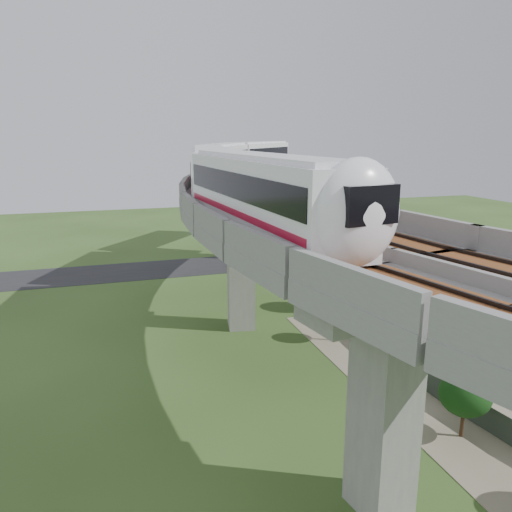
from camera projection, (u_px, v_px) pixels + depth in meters
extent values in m
plane|color=#334B1E|center=(273.00, 389.00, 29.96)|extent=(160.00, 160.00, 0.00)
cube|color=gray|center=(488.00, 372.00, 32.15)|extent=(18.00, 26.00, 0.04)
cube|color=#232326|center=(188.00, 267.00, 57.79)|extent=(60.00, 8.00, 0.03)
cube|color=#99968E|center=(258.00, 225.00, 61.10)|extent=(2.86, 2.93, 8.40)
cube|color=#99968E|center=(258.00, 185.00, 59.97)|extent=(7.21, 5.74, 1.20)
cube|color=#99968E|center=(241.00, 276.00, 38.90)|extent=(2.35, 2.51, 8.40)
cube|color=#99968E|center=(240.00, 215.00, 37.77)|extent=(7.31, 3.58, 1.20)
cube|color=#99968E|center=(384.00, 414.00, 19.56)|extent=(2.35, 2.51, 8.40)
cube|color=#99968E|center=(392.00, 298.00, 18.43)|extent=(7.31, 3.58, 1.20)
cube|color=gray|center=(247.00, 181.00, 54.01)|extent=(16.42, 20.91, 0.80)
cube|color=gray|center=(209.00, 173.00, 54.45)|extent=(8.66, 17.08, 1.00)
cube|color=gray|center=(287.00, 174.00, 53.15)|extent=(8.66, 17.08, 1.00)
cube|color=brown|center=(227.00, 177.00, 54.23)|extent=(10.68, 18.08, 0.12)
cube|color=black|center=(227.00, 176.00, 54.21)|extent=(9.69, 17.59, 0.12)
cube|color=brown|center=(267.00, 177.00, 53.57)|extent=(10.68, 18.08, 0.12)
cube|color=black|center=(267.00, 176.00, 53.54)|extent=(9.69, 17.59, 0.12)
cube|color=gray|center=(242.00, 204.00, 36.27)|extent=(11.77, 20.03, 0.80)
cube|color=gray|center=(182.00, 193.00, 35.44)|extent=(3.22, 18.71, 1.00)
cube|color=gray|center=(300.00, 191.00, 36.68)|extent=(3.22, 18.71, 1.00)
cube|color=brown|center=(212.00, 198.00, 35.84)|extent=(5.44, 19.05, 0.12)
cube|color=black|center=(212.00, 197.00, 35.82)|extent=(4.35, 18.88, 0.12)
cube|color=brown|center=(272.00, 197.00, 36.48)|extent=(5.44, 19.05, 0.12)
cube|color=black|center=(272.00, 195.00, 36.45)|extent=(4.35, 18.88, 0.12)
cube|color=gray|center=(370.00, 264.00, 19.33)|extent=(11.77, 20.03, 0.80)
cube|color=gray|center=(272.00, 253.00, 17.29)|extent=(3.22, 18.71, 1.00)
cube|color=gray|center=(453.00, 232.00, 20.96)|extent=(3.22, 18.71, 1.00)
cube|color=brown|center=(323.00, 259.00, 18.29)|extent=(5.44, 19.05, 0.12)
cube|color=black|center=(323.00, 255.00, 18.26)|extent=(4.35, 18.88, 0.12)
cube|color=brown|center=(414.00, 247.00, 20.17)|extent=(5.44, 19.05, 0.12)
cube|color=black|center=(414.00, 244.00, 20.14)|extent=(4.35, 18.88, 0.12)
cube|color=white|center=(262.00, 194.00, 22.71)|extent=(3.67, 15.14, 3.20)
cube|color=white|center=(262.00, 156.00, 22.31)|extent=(3.09, 14.36, 0.22)
cube|color=black|center=(262.00, 185.00, 22.60)|extent=(3.69, 14.55, 1.15)
cube|color=#A8102A|center=(262.00, 211.00, 22.88)|extent=(3.69, 14.55, 0.30)
cube|color=black|center=(262.00, 226.00, 23.05)|extent=(2.73, 12.85, 0.28)
cube|color=white|center=(210.00, 171.00, 37.39)|extent=(5.42, 15.24, 3.20)
cube|color=white|center=(210.00, 148.00, 36.99)|extent=(4.75, 14.40, 0.22)
cube|color=black|center=(210.00, 165.00, 37.28)|extent=(5.37, 14.66, 1.15)
cube|color=#A8102A|center=(210.00, 181.00, 37.56)|extent=(5.37, 14.66, 0.30)
cube|color=black|center=(211.00, 191.00, 37.73)|extent=(4.22, 12.88, 0.28)
cube|color=white|center=(225.00, 161.00, 52.51)|extent=(8.79, 14.74, 3.20)
cube|color=white|center=(224.00, 144.00, 52.11)|extent=(7.98, 13.83, 0.22)
cube|color=black|center=(224.00, 157.00, 52.40)|extent=(8.59, 14.22, 1.15)
cube|color=#A8102A|center=(225.00, 168.00, 52.68)|extent=(8.59, 14.22, 0.30)
cube|color=black|center=(225.00, 175.00, 52.85)|extent=(7.11, 12.36, 0.28)
cube|color=white|center=(261.00, 155.00, 67.12)|extent=(11.60, 13.31, 3.20)
cube|color=white|center=(261.00, 142.00, 66.72)|extent=(10.71, 12.39, 0.22)
cube|color=black|center=(261.00, 152.00, 67.02)|extent=(11.27, 12.88, 1.15)
cube|color=#A8102A|center=(261.00, 161.00, 67.30)|extent=(11.27, 12.88, 0.30)
cube|color=black|center=(261.00, 166.00, 67.47)|extent=(9.56, 11.06, 0.28)
ellipsoid|color=white|center=(357.00, 213.00, 16.25)|extent=(3.60, 2.39, 3.64)
cylinder|color=#2D382D|center=(324.00, 276.00, 51.22)|extent=(0.08, 0.08, 1.50)
cube|color=#2D382D|center=(326.00, 283.00, 48.83)|extent=(1.69, 4.77, 1.40)
cylinder|color=#2D382D|center=(329.00, 291.00, 46.42)|extent=(0.08, 0.08, 1.50)
cube|color=#2D382D|center=(334.00, 300.00, 44.02)|extent=(1.23, 4.91, 1.40)
cylinder|color=#2D382D|center=(341.00, 309.00, 41.63)|extent=(0.08, 0.08, 1.50)
cube|color=#2D382D|center=(351.00, 319.00, 39.25)|extent=(0.75, 4.99, 1.40)
cylinder|color=#2D382D|center=(363.00, 331.00, 36.89)|extent=(0.08, 0.08, 1.50)
cube|color=#2D382D|center=(378.00, 345.00, 34.55)|extent=(0.27, 5.04, 1.40)
cylinder|color=#2D382D|center=(397.00, 360.00, 32.24)|extent=(0.08, 0.08, 1.50)
cube|color=#2D382D|center=(421.00, 377.00, 29.96)|extent=(0.27, 5.04, 1.40)
cylinder|color=#2D382D|center=(451.00, 396.00, 27.73)|extent=(0.08, 0.08, 1.50)
cube|color=#2D382D|center=(487.00, 418.00, 25.54)|extent=(0.75, 4.99, 1.40)
cylinder|color=#382314|center=(302.00, 270.00, 54.51)|extent=(0.18, 0.18, 1.02)
ellipsoid|color=black|center=(302.00, 259.00, 54.20)|extent=(2.67, 2.67, 2.27)
cylinder|color=#382314|center=(319.00, 301.00, 43.65)|extent=(0.18, 0.18, 1.44)
ellipsoid|color=black|center=(319.00, 284.00, 43.27)|extent=(2.94, 2.94, 2.50)
cylinder|color=#382314|center=(334.00, 329.00, 36.89)|extent=(0.18, 0.18, 1.79)
ellipsoid|color=black|center=(335.00, 310.00, 36.53)|extent=(2.01, 2.01, 1.71)
cylinder|color=#382314|center=(462.00, 423.00, 25.06)|extent=(0.18, 0.18, 1.60)
ellipsoid|color=black|center=(465.00, 394.00, 24.69)|extent=(2.57, 2.57, 2.18)
imported|color=black|center=(440.00, 335.00, 36.49)|extent=(4.30, 2.71, 1.16)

